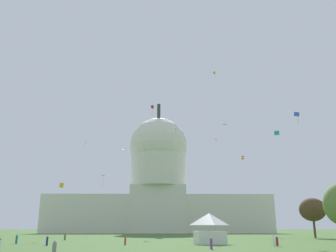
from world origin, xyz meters
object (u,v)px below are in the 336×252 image
at_px(event_tent, 209,228).
at_px(kite_white_high, 176,129).
at_px(kite_orange_mid, 243,158).
at_px(kite_blue_mid, 297,115).
at_px(person_olive_lawn_far_right, 65,237).
at_px(kite_cyan_high, 123,150).
at_px(kite_pink_mid, 214,140).
at_px(kite_black_mid, 104,177).
at_px(person_red_mid_left, 125,241).
at_px(tree_east_mid, 312,210).
at_px(kite_gold_low, 62,185).
at_px(person_navy_mid_right, 47,241).
at_px(kite_lime_high, 214,73).
at_px(person_teal_near_tent, 17,239).
at_px(kite_yellow_high, 84,143).
at_px(person_maroon_aisle_center, 277,241).
at_px(kite_green_mid, 226,125).
at_px(kite_turquoise_mid, 277,133).
at_px(person_white_mid_center, 274,241).
at_px(person_grey_front_right, 54,249).
at_px(person_white_edge_east, 0,245).
at_px(kite_red_high, 152,107).

distance_m(event_tent, kite_white_high, 82.68).
bearing_deg(kite_orange_mid, kite_blue_mid, 4.19).
distance_m(person_olive_lawn_far_right, kite_cyan_high, 73.46).
bearing_deg(kite_pink_mid, kite_black_mid, -111.03).
bearing_deg(kite_black_mid, person_red_mid_left, -108.75).
bearing_deg(kite_pink_mid, tree_east_mid, 55.41).
height_order(kite_pink_mid, kite_gold_low, kite_pink_mid).
distance_m(person_navy_mid_right, kite_pink_mid, 82.64).
distance_m(kite_white_high, kite_lime_high, 28.37).
height_order(person_teal_near_tent, kite_yellow_high, kite_yellow_high).
xyz_separation_m(person_teal_near_tent, kite_gold_low, (2.04, 19.46, 12.07)).
height_order(kite_white_high, kite_orange_mid, kite_white_high).
height_order(person_olive_lawn_far_right, kite_blue_mid, kite_blue_mid).
bearing_deg(person_maroon_aisle_center, kite_blue_mid, 176.42).
relative_size(person_olive_lawn_far_right, kite_white_high, 0.47).
bearing_deg(kite_white_high, kite_green_mid, -135.96).
xyz_separation_m(event_tent, person_maroon_aisle_center, (10.06, -7.32, -2.06)).
distance_m(kite_pink_mid, kite_turquoise_mid, 41.89).
distance_m(event_tent, kite_green_mid, 41.83).
bearing_deg(person_navy_mid_right, kite_white_high, 111.76).
xyz_separation_m(kite_yellow_high, kite_black_mid, (8.92, 2.85, -14.65)).
xyz_separation_m(person_white_mid_center, kite_green_mid, (0.46, 38.76, 30.11)).
xyz_separation_m(person_grey_front_right, person_navy_mid_right, (-7.51, 22.02, -0.01)).
xyz_separation_m(person_white_mid_center, person_white_edge_east, (-39.51, -7.93, -0.15)).
xyz_separation_m(person_navy_mid_right, person_teal_near_tent, (-7.71, 6.93, 0.03)).
distance_m(person_navy_mid_right, kite_cyan_high, 96.11).
xyz_separation_m(person_grey_front_right, kite_yellow_high, (-23.59, 117.57, 38.63)).
bearing_deg(person_white_mid_center, kite_red_high, 42.46).
bearing_deg(person_grey_front_right, tree_east_mid, 119.44).
relative_size(tree_east_mid, kite_white_high, 2.91).
height_order(person_teal_near_tent, person_white_edge_east, person_teal_near_tent).
xyz_separation_m(kite_lime_high, kite_orange_mid, (12.10, 13.65, -29.84)).
xyz_separation_m(tree_east_mid, kite_orange_mid, (-10.32, 35.77, 21.44)).
relative_size(person_navy_mid_right, kite_black_mid, 0.36).
relative_size(person_olive_lawn_far_right, kite_lime_high, 0.65).
xyz_separation_m(kite_yellow_high, kite_white_high, (40.77, -16.89, 2.41)).
distance_m(kite_yellow_high, kite_green_mid, 80.84).
relative_size(kite_orange_mid, kite_black_mid, 0.34).
distance_m(kite_cyan_high, kite_black_mid, 16.25).
bearing_deg(person_maroon_aisle_center, kite_yellow_high, -82.64).
relative_size(person_olive_lawn_far_right, kite_green_mid, 1.23).
bearing_deg(kite_pink_mid, kite_yellow_high, -104.07).
distance_m(person_teal_near_tent, kite_green_mid, 61.06).
distance_m(kite_cyan_high, kite_red_high, 22.97).
distance_m(event_tent, person_navy_mid_right, 28.42).
bearing_deg(kite_orange_mid, kite_lime_high, -32.19).
xyz_separation_m(person_grey_front_right, kite_green_mid, (29.64, 57.31, 30.19)).
relative_size(person_olive_lawn_far_right, kite_turquoise_mid, 1.19).
bearing_deg(person_white_mid_center, person_navy_mid_right, 113.25).
relative_size(person_white_mid_center, kite_lime_high, 0.66).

